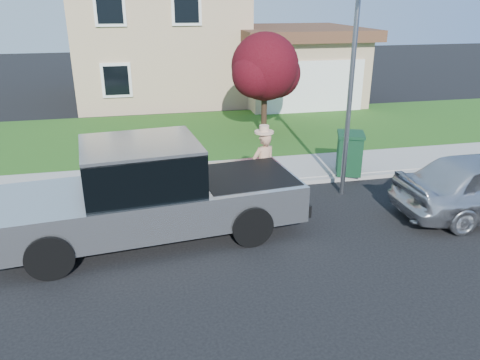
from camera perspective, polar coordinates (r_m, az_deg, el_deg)
The scene contains 10 objects.
ground at distance 10.36m, azimuth -3.72°, elevation -7.69°, with size 80.00×80.00×0.00m, color black.
curb at distance 13.06m, azimuth -1.31°, elevation -0.94°, with size 40.00×0.20×0.12m, color gray.
sidewalk at distance 14.06m, azimuth -2.16°, elevation 0.79°, with size 40.00×2.00×0.15m, color gray.
lawn at distance 18.30m, azimuth -4.66°, elevation 5.58°, with size 40.00×7.00×0.10m, color #164513.
house at distance 25.54m, azimuth -6.66°, elevation 17.14°, with size 14.00×11.30×6.85m.
pickup_truck at distance 10.38m, azimuth -10.91°, elevation -1.66°, with size 6.91×2.98×2.21m.
woman at distance 12.14m, azimuth 2.88°, elevation 1.80°, with size 0.78×0.65×2.02m.
ornamental_tree at distance 17.72m, azimuth 3.17°, elevation 13.26°, with size 2.75×2.48×3.78m.
trash_bin at distance 14.08m, azimuth 13.20°, elevation 3.24°, with size 1.00×1.07×1.22m.
street_lamp at distance 12.25m, azimuth 13.42°, elevation 11.41°, with size 0.40×0.69×5.29m.
Camera 1 is at (-1.25, -8.96, 5.04)m, focal length 35.00 mm.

